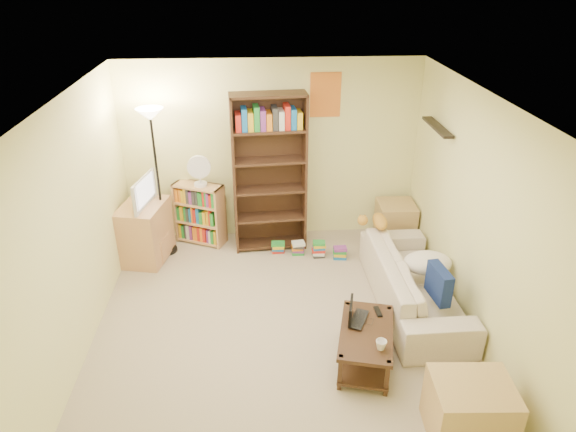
{
  "coord_description": "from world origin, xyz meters",
  "views": [
    {
      "loc": [
        -0.22,
        -4.39,
        3.63
      ],
      "look_at": [
        0.12,
        0.69,
        1.05
      ],
      "focal_mm": 32.0,
      "sensor_mm": 36.0,
      "label": 1
    }
  ],
  "objects_px": {
    "television": "(139,191)",
    "desk_fan": "(199,170)",
    "tabby_cat": "(377,221)",
    "sofa": "(414,282)",
    "floor_lamp": "(153,140)",
    "laptop": "(363,321)",
    "coffee_table": "(366,342)",
    "tall_bookshelf": "(269,171)",
    "tv_stand": "(145,232)",
    "end_cabinet": "(469,410)",
    "mug": "(381,345)",
    "side_table": "(395,222)",
    "short_bookshelf": "(200,214)"
  },
  "relations": [
    {
      "from": "tabby_cat",
      "to": "television",
      "type": "relative_size",
      "value": 0.7
    },
    {
      "from": "sofa",
      "to": "tabby_cat",
      "type": "xyz_separation_m",
      "value": [
        -0.28,
        0.79,
        0.38
      ]
    },
    {
      "from": "sofa",
      "to": "television",
      "type": "relative_size",
      "value": 3.07
    },
    {
      "from": "television",
      "to": "short_bookshelf",
      "type": "xyz_separation_m",
      "value": [
        0.69,
        0.39,
        -0.54
      ]
    },
    {
      "from": "laptop",
      "to": "desk_fan",
      "type": "relative_size",
      "value": 0.89
    },
    {
      "from": "tall_bookshelf",
      "to": "end_cabinet",
      "type": "bearing_deg",
      "value": -69.19
    },
    {
      "from": "side_table",
      "to": "end_cabinet",
      "type": "height_order",
      "value": "side_table"
    },
    {
      "from": "short_bookshelf",
      "to": "television",
      "type": "bearing_deg",
      "value": -125.59
    },
    {
      "from": "coffee_table",
      "to": "desk_fan",
      "type": "height_order",
      "value": "desk_fan"
    },
    {
      "from": "desk_fan",
      "to": "laptop",
      "type": "bearing_deg",
      "value": -53.75
    },
    {
      "from": "tall_bookshelf",
      "to": "desk_fan",
      "type": "xyz_separation_m",
      "value": [
        -0.93,
        0.15,
        -0.03
      ]
    },
    {
      "from": "tv_stand",
      "to": "desk_fan",
      "type": "height_order",
      "value": "desk_fan"
    },
    {
      "from": "coffee_table",
      "to": "tall_bookshelf",
      "type": "height_order",
      "value": "tall_bookshelf"
    },
    {
      "from": "tabby_cat",
      "to": "tall_bookshelf",
      "type": "relative_size",
      "value": 0.22
    },
    {
      "from": "mug",
      "to": "tall_bookshelf",
      "type": "height_order",
      "value": "tall_bookshelf"
    },
    {
      "from": "sofa",
      "to": "floor_lamp",
      "type": "xyz_separation_m",
      "value": [
        -3.03,
        1.41,
        1.29
      ]
    },
    {
      "from": "mug",
      "to": "tall_bookshelf",
      "type": "bearing_deg",
      "value": 109.09
    },
    {
      "from": "coffee_table",
      "to": "side_table",
      "type": "bearing_deg",
      "value": 83.38
    },
    {
      "from": "floor_lamp",
      "to": "end_cabinet",
      "type": "bearing_deg",
      "value": -47.58
    },
    {
      "from": "laptop",
      "to": "floor_lamp",
      "type": "height_order",
      "value": "floor_lamp"
    },
    {
      "from": "television",
      "to": "end_cabinet",
      "type": "relative_size",
      "value": 1.04
    },
    {
      "from": "tabby_cat",
      "to": "side_table",
      "type": "xyz_separation_m",
      "value": [
        0.45,
        0.7,
        -0.4
      ]
    },
    {
      "from": "laptop",
      "to": "short_bookshelf",
      "type": "bearing_deg",
      "value": 62.63
    },
    {
      "from": "coffee_table",
      "to": "end_cabinet",
      "type": "height_order",
      "value": "end_cabinet"
    },
    {
      "from": "short_bookshelf",
      "to": "end_cabinet",
      "type": "xyz_separation_m",
      "value": [
        2.5,
        -3.49,
        -0.16
      ]
    },
    {
      "from": "tabby_cat",
      "to": "laptop",
      "type": "height_order",
      "value": "tabby_cat"
    },
    {
      "from": "short_bookshelf",
      "to": "floor_lamp",
      "type": "distance_m",
      "value": 1.27
    },
    {
      "from": "sofa",
      "to": "tv_stand",
      "type": "xyz_separation_m",
      "value": [
        -3.25,
        1.26,
        0.09
      ]
    },
    {
      "from": "sofa",
      "to": "coffee_table",
      "type": "height_order",
      "value": "sofa"
    },
    {
      "from": "television",
      "to": "desk_fan",
      "type": "distance_m",
      "value": 0.82
    },
    {
      "from": "television",
      "to": "floor_lamp",
      "type": "height_order",
      "value": "floor_lamp"
    },
    {
      "from": "desk_fan",
      "to": "mug",
      "type": "bearing_deg",
      "value": -56.69
    },
    {
      "from": "end_cabinet",
      "to": "television",
      "type": "bearing_deg",
      "value": 135.86
    },
    {
      "from": "coffee_table",
      "to": "desk_fan",
      "type": "bearing_deg",
      "value": 138.98
    },
    {
      "from": "tv_stand",
      "to": "short_bookshelf",
      "type": "distance_m",
      "value": 0.79
    },
    {
      "from": "tabby_cat",
      "to": "mug",
      "type": "height_order",
      "value": "tabby_cat"
    },
    {
      "from": "tabby_cat",
      "to": "sofa",
      "type": "bearing_deg",
      "value": -70.47
    },
    {
      "from": "tabby_cat",
      "to": "tall_bookshelf",
      "type": "height_order",
      "value": "tall_bookshelf"
    },
    {
      "from": "mug",
      "to": "desk_fan",
      "type": "height_order",
      "value": "desk_fan"
    },
    {
      "from": "mug",
      "to": "tall_bookshelf",
      "type": "distance_m",
      "value": 2.89
    },
    {
      "from": "laptop",
      "to": "floor_lamp",
      "type": "bearing_deg",
      "value": 72.0
    },
    {
      "from": "tabby_cat",
      "to": "end_cabinet",
      "type": "bearing_deg",
      "value": -85.21
    },
    {
      "from": "short_bookshelf",
      "to": "desk_fan",
      "type": "xyz_separation_m",
      "value": [
        0.05,
        -0.04,
        0.67
      ]
    },
    {
      "from": "sofa",
      "to": "tall_bookshelf",
      "type": "bearing_deg",
      "value": 46.54
    },
    {
      "from": "laptop",
      "to": "floor_lamp",
      "type": "xyz_separation_m",
      "value": [
        -2.28,
        2.21,
        1.18
      ]
    },
    {
      "from": "coffee_table",
      "to": "floor_lamp",
      "type": "distance_m",
      "value": 3.54
    },
    {
      "from": "tabby_cat",
      "to": "desk_fan",
      "type": "relative_size",
      "value": 1.09
    },
    {
      "from": "coffee_table",
      "to": "tall_bookshelf",
      "type": "bearing_deg",
      "value": 123.57
    },
    {
      "from": "laptop",
      "to": "side_table",
      "type": "height_order",
      "value": "side_table"
    },
    {
      "from": "mug",
      "to": "floor_lamp",
      "type": "distance_m",
      "value": 3.7
    }
  ]
}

